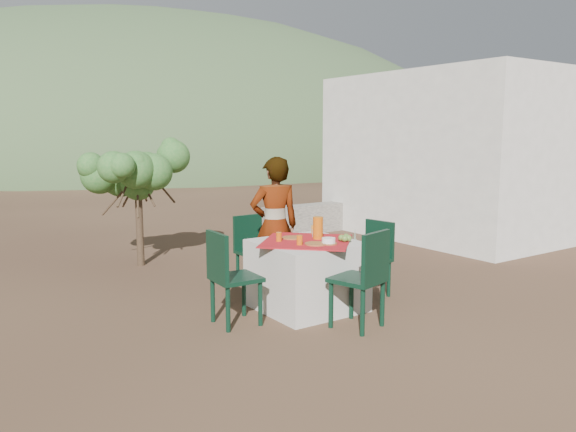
% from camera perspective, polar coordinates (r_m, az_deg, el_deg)
% --- Properties ---
extents(ground, '(160.00, 160.00, 0.00)m').
position_cam_1_polar(ground, '(6.44, -3.46, -8.95)').
color(ground, '#352118').
rests_on(ground, ground).
extents(table, '(1.30, 1.30, 0.76)m').
position_cam_1_polar(table, '(6.21, 1.91, -5.97)').
color(table, beige).
rests_on(table, ground).
extents(chair_far, '(0.43, 0.43, 0.90)m').
position_cam_1_polar(chair_far, '(7.10, -3.62, -3.17)').
color(chair_far, black).
rests_on(chair_far, ground).
extents(chair_near, '(0.56, 0.56, 0.99)m').
position_cam_1_polar(chair_near, '(5.57, 7.79, -5.94)').
color(chair_near, black).
rests_on(chair_near, ground).
extents(chair_left, '(0.46, 0.46, 0.96)m').
position_cam_1_polar(chair_left, '(5.66, -6.07, -5.85)').
color(chair_left, black).
rests_on(chair_left, ground).
extents(chair_right, '(0.47, 0.47, 0.89)m').
position_cam_1_polar(chair_right, '(6.74, 8.68, -3.90)').
color(chair_right, black).
rests_on(chair_right, ground).
extents(person, '(0.69, 0.54, 1.65)m').
position_cam_1_polar(person, '(6.71, -1.37, -1.00)').
color(person, '#8C6651').
rests_on(person, ground).
extents(shrub_tree, '(1.37, 1.35, 1.61)m').
position_cam_1_polar(shrub_tree, '(8.41, -14.81, 3.72)').
color(shrub_tree, '#4B3A25').
rests_on(shrub_tree, ground).
extents(agave, '(0.58, 0.59, 0.62)m').
position_cam_1_polar(agave, '(8.19, 6.78, -3.71)').
color(agave, gray).
rests_on(agave, ground).
extents(guesthouse, '(3.20, 4.20, 3.00)m').
position_cam_1_polar(guesthouse, '(11.27, 16.71, 5.91)').
color(guesthouse, white).
rests_on(guesthouse, ground).
extents(stone_wall, '(2.60, 0.35, 0.55)m').
position_cam_1_polar(stone_wall, '(11.12, 3.44, -0.12)').
color(stone_wall, gray).
rests_on(stone_wall, ground).
extents(hill_near_right, '(48.00, 48.00, 20.00)m').
position_cam_1_polar(hill_near_right, '(44.02, -14.28, 5.64)').
color(hill_near_right, '#3A542F').
rests_on(hill_near_right, ground).
extents(hill_far_right, '(36.00, 36.00, 14.00)m').
position_cam_1_polar(hill_far_right, '(60.03, -3.12, 6.55)').
color(hill_far_right, slate).
rests_on(hill_far_right, ground).
extents(plate_far, '(0.22, 0.22, 0.01)m').
position_cam_1_polar(plate_far, '(6.25, 0.41, -2.21)').
color(plate_far, brown).
rests_on(plate_far, table).
extents(plate_near, '(0.23, 0.23, 0.01)m').
position_cam_1_polar(plate_near, '(5.91, 2.83, -2.83)').
color(plate_near, brown).
rests_on(plate_near, table).
extents(glass_far, '(0.06, 0.06, 0.10)m').
position_cam_1_polar(glass_far, '(6.07, -0.93, -2.13)').
color(glass_far, '#D25A0D').
rests_on(glass_far, table).
extents(glass_near, '(0.06, 0.06, 0.10)m').
position_cam_1_polar(glass_near, '(5.88, 1.18, -2.46)').
color(glass_near, '#D25A0D').
rests_on(glass_near, table).
extents(juice_pitcher, '(0.11, 0.11, 0.25)m').
position_cam_1_polar(juice_pitcher, '(6.20, 3.06, -1.21)').
color(juice_pitcher, '#D25A0D').
rests_on(juice_pitcher, table).
extents(bowl_plate, '(0.18, 0.18, 0.01)m').
position_cam_1_polar(bowl_plate, '(5.94, 4.14, -2.80)').
color(bowl_plate, brown).
rests_on(bowl_plate, table).
extents(white_bowl, '(0.14, 0.14, 0.05)m').
position_cam_1_polar(white_bowl, '(5.94, 4.14, -2.49)').
color(white_bowl, white).
rests_on(white_bowl, bowl_plate).
extents(jar_left, '(0.06, 0.06, 0.09)m').
position_cam_1_polar(jar_left, '(6.36, 3.34, -1.68)').
color(jar_left, orange).
rests_on(jar_left, table).
extents(jar_right, '(0.06, 0.06, 0.10)m').
position_cam_1_polar(jar_right, '(6.50, 2.67, -1.41)').
color(jar_right, orange).
rests_on(jar_right, table).
extents(napkin_holder, '(0.08, 0.06, 0.09)m').
position_cam_1_polar(napkin_holder, '(6.31, 2.85, -1.76)').
color(napkin_holder, white).
rests_on(napkin_holder, table).
extents(fruit_cluster, '(0.15, 0.14, 0.07)m').
position_cam_1_polar(fruit_cluster, '(6.10, 5.83, -2.23)').
color(fruit_cluster, olive).
rests_on(fruit_cluster, table).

